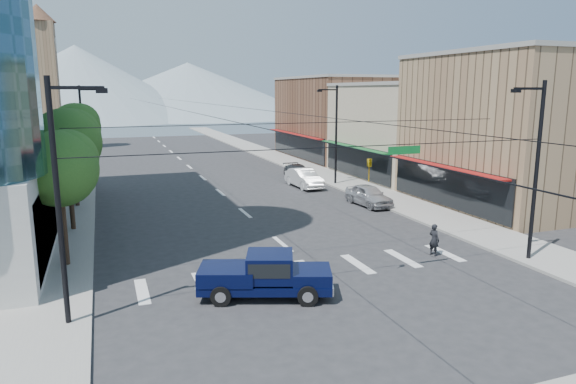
% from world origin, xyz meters
% --- Properties ---
extents(ground, '(160.00, 160.00, 0.00)m').
position_xyz_m(ground, '(0.00, 0.00, 0.00)').
color(ground, '#28282B').
rests_on(ground, ground).
extents(sidewalk_left, '(4.00, 120.00, 0.15)m').
position_xyz_m(sidewalk_left, '(-12.00, 40.00, 0.07)').
color(sidewalk_left, gray).
rests_on(sidewalk_left, ground).
extents(sidewalk_right, '(4.00, 120.00, 0.15)m').
position_xyz_m(sidewalk_right, '(12.00, 40.00, 0.07)').
color(sidewalk_right, gray).
rests_on(sidewalk_right, ground).
extents(shop_near, '(12.00, 14.00, 11.00)m').
position_xyz_m(shop_near, '(20.00, 10.00, 5.50)').
color(shop_near, '#8C6B4C').
rests_on(shop_near, ground).
extents(shop_mid, '(12.00, 14.00, 9.00)m').
position_xyz_m(shop_mid, '(20.00, 24.00, 4.50)').
color(shop_mid, tan).
rests_on(shop_mid, ground).
extents(shop_far, '(12.00, 18.00, 10.00)m').
position_xyz_m(shop_far, '(20.00, 40.00, 5.00)').
color(shop_far, brown).
rests_on(shop_far, ground).
extents(clock_tower, '(4.80, 4.80, 20.40)m').
position_xyz_m(clock_tower, '(-16.50, 62.00, 10.64)').
color(clock_tower, '#8C6B4C').
rests_on(clock_tower, ground).
extents(mountain_left, '(80.00, 80.00, 22.00)m').
position_xyz_m(mountain_left, '(-15.00, 150.00, 11.00)').
color(mountain_left, gray).
rests_on(mountain_left, ground).
extents(mountain_right, '(90.00, 90.00, 18.00)m').
position_xyz_m(mountain_right, '(20.00, 160.00, 9.00)').
color(mountain_right, gray).
rests_on(mountain_right, ground).
extents(tree_near, '(3.65, 3.64, 6.71)m').
position_xyz_m(tree_near, '(-11.07, 6.10, 4.99)').
color(tree_near, black).
rests_on(tree_near, ground).
extents(tree_midnear, '(4.09, 4.09, 7.52)m').
position_xyz_m(tree_midnear, '(-11.07, 13.10, 5.59)').
color(tree_midnear, black).
rests_on(tree_midnear, ground).
extents(tree_midfar, '(3.65, 3.64, 6.71)m').
position_xyz_m(tree_midfar, '(-11.07, 20.10, 4.99)').
color(tree_midfar, black).
rests_on(tree_midfar, ground).
extents(tree_far, '(4.09, 4.09, 7.52)m').
position_xyz_m(tree_far, '(-11.07, 27.10, 5.59)').
color(tree_far, black).
rests_on(tree_far, ground).
extents(signal_rig, '(21.80, 0.20, 9.00)m').
position_xyz_m(signal_rig, '(0.19, -1.00, 4.64)').
color(signal_rig, black).
rests_on(signal_rig, ground).
extents(lamp_pole_nw, '(2.00, 0.25, 9.00)m').
position_xyz_m(lamp_pole_nw, '(-10.67, 30.00, 4.94)').
color(lamp_pole_nw, black).
rests_on(lamp_pole_nw, ground).
extents(lamp_pole_ne, '(2.00, 0.25, 9.00)m').
position_xyz_m(lamp_pole_ne, '(10.67, 22.00, 4.94)').
color(lamp_pole_ne, black).
rests_on(lamp_pole_ne, ground).
extents(pickup_truck, '(5.90, 3.73, 1.89)m').
position_xyz_m(pickup_truck, '(-3.20, -0.84, 0.98)').
color(pickup_truck, black).
rests_on(pickup_truck, ground).
extents(pedestrian, '(0.55, 0.70, 1.70)m').
position_xyz_m(pedestrian, '(6.80, 1.41, 0.85)').
color(pedestrian, black).
rests_on(pedestrian, ground).
extents(parked_car_near, '(2.19, 4.75, 1.58)m').
position_xyz_m(parked_car_near, '(9.40, 13.17, 0.79)').
color(parked_car_near, '#A6A6AB').
rests_on(parked_car_near, ground).
extents(parked_car_mid, '(2.03, 5.16, 1.67)m').
position_xyz_m(parked_car_mid, '(7.60, 21.75, 0.84)').
color(parked_car_mid, silver).
rests_on(parked_car_mid, ground).
extents(parked_car_far, '(1.90, 4.63, 1.34)m').
position_xyz_m(parked_car_far, '(8.84, 26.41, 0.67)').
color(parked_car_far, '#2E2E30').
rests_on(parked_car_far, ground).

